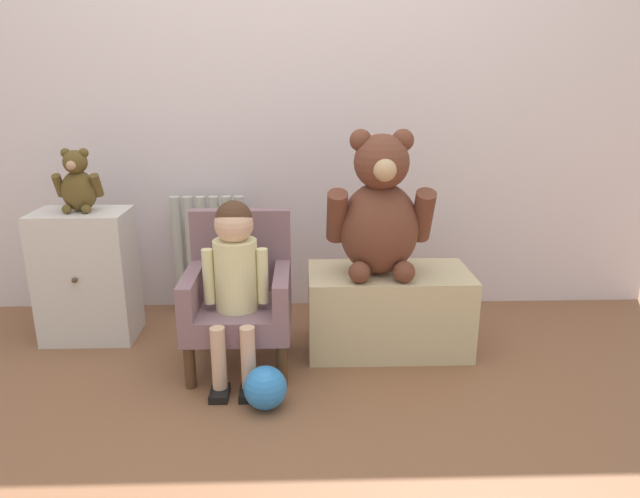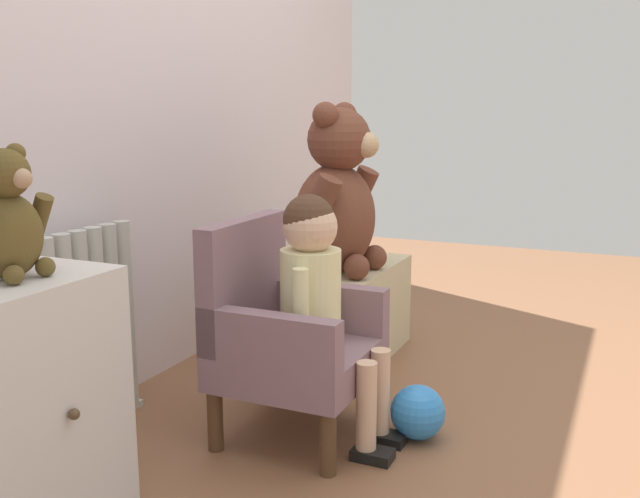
{
  "view_description": "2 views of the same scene",
  "coord_description": "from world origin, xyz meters",
  "views": [
    {
      "loc": [
        0.09,
        -1.66,
        1.16
      ],
      "look_at": [
        0.15,
        0.54,
        0.49
      ],
      "focal_mm": 32.0,
      "sensor_mm": 36.0,
      "label": 1
    },
    {
      "loc": [
        -1.92,
        -0.36,
        0.94
      ],
      "look_at": [
        0.06,
        0.53,
        0.51
      ],
      "focal_mm": 40.0,
      "sensor_mm": 36.0,
      "label": 2
    }
  ],
  "objects": [
    {
      "name": "low_bench",
      "position": [
        0.46,
        0.64,
        0.18
      ],
      "size": [
        0.69,
        0.36,
        0.36
      ],
      "primitive_type": "cube",
      "color": "#C7B78D",
      "rests_on": "ground_plane"
    },
    {
      "name": "toy_ball",
      "position": [
        -0.05,
        0.17,
        0.08
      ],
      "size": [
        0.16,
        0.16,
        0.16
      ],
      "primitive_type": "sphere",
      "color": "#2F81D6",
      "rests_on": "ground_plane"
    },
    {
      "name": "radiator",
      "position": [
        -0.38,
        1.07,
        0.3
      ],
      "size": [
        0.37,
        0.05,
        0.6
      ],
      "color": "#BABDB3",
      "rests_on": "ground_plane"
    },
    {
      "name": "small_dresser",
      "position": [
        -0.89,
        0.8,
        0.3
      ],
      "size": [
        0.4,
        0.28,
        0.59
      ],
      "color": "silver",
      "rests_on": "ground_plane"
    },
    {
      "name": "ground_plane",
      "position": [
        0.0,
        0.0,
        0.0
      ],
      "size": [
        6.0,
        6.0,
        0.0
      ],
      "primitive_type": "plane",
      "color": "brown"
    },
    {
      "name": "child_armchair",
      "position": [
        -0.18,
        0.54,
        0.3
      ],
      "size": [
        0.42,
        0.41,
        0.63
      ],
      "color": "slate",
      "rests_on": "ground_plane"
    },
    {
      "name": "small_teddy_bear",
      "position": [
        -0.88,
        0.8,
        0.71
      ],
      "size": [
        0.2,
        0.14,
        0.27
      ],
      "color": "brown",
      "rests_on": "small_dresser"
    },
    {
      "name": "large_teddy_bear",
      "position": [
        0.4,
        0.62,
        0.62
      ],
      "size": [
        0.44,
        0.31,
        0.6
      ],
      "color": "brown",
      "rests_on": "low_bench"
    },
    {
      "name": "back_wall",
      "position": [
        0.0,
        1.19,
        1.2
      ],
      "size": [
        3.8,
        0.05,
        2.4
      ],
      "primitive_type": "cube",
      "color": "silver",
      "rests_on": "ground_plane"
    },
    {
      "name": "child_figure",
      "position": [
        -0.18,
        0.43,
        0.46
      ],
      "size": [
        0.25,
        0.35,
        0.71
      ],
      "color": "beige",
      "rests_on": "ground_plane"
    }
  ]
}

